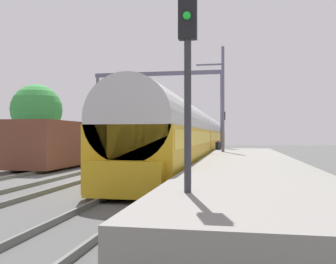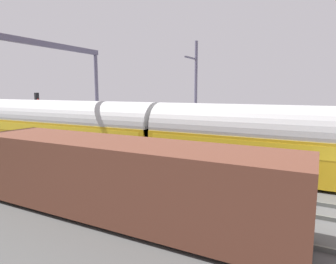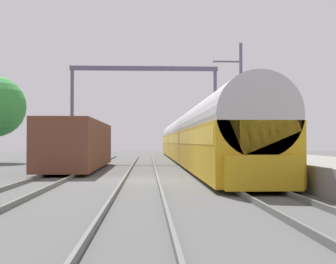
% 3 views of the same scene
% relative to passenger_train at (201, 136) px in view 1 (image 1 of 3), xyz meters
% --- Properties ---
extents(ground, '(120.00, 120.00, 0.00)m').
position_rel_passenger_train_xyz_m(ground, '(-3.85, -18.83, -1.97)').
color(ground, '#4F4F4E').
extents(track_far_west, '(1.52, 60.00, 0.16)m').
position_rel_passenger_train_xyz_m(track_far_west, '(-7.71, -18.83, -1.89)').
color(track_far_west, '#5C5F5B').
rests_on(track_far_west, ground).
extents(track_west, '(1.52, 60.00, 0.16)m').
position_rel_passenger_train_xyz_m(track_west, '(-3.85, -18.83, -1.89)').
color(track_west, '#5C5F5B').
rests_on(track_west, ground).
extents(track_east, '(1.52, 60.00, 0.16)m').
position_rel_passenger_train_xyz_m(track_east, '(0.00, -18.83, -1.89)').
color(track_east, '#5C5F5B').
rests_on(track_east, ground).
extents(platform, '(4.40, 28.00, 0.90)m').
position_rel_passenger_train_xyz_m(platform, '(3.82, -16.83, -1.52)').
color(platform, gray).
rests_on(platform, ground).
extents(passenger_train, '(2.93, 49.20, 3.82)m').
position_rel_passenger_train_xyz_m(passenger_train, '(0.00, 0.00, 0.00)').
color(passenger_train, gold).
rests_on(passenger_train, ground).
extents(freight_car, '(2.80, 13.00, 2.70)m').
position_rel_passenger_train_xyz_m(freight_car, '(-7.71, -10.93, -0.50)').
color(freight_car, brown).
rests_on(freight_car, ground).
extents(person_crossing, '(0.44, 0.46, 1.73)m').
position_rel_passenger_train_xyz_m(person_crossing, '(1.92, -6.49, -0.94)').
color(person_crossing, '#333333').
rests_on(person_crossing, ground).
extents(railway_signal_near, '(0.36, 0.30, 4.81)m').
position_rel_passenger_train_xyz_m(railway_signal_near, '(2.37, -27.96, 1.12)').
color(railway_signal_near, '#2D2D33').
rests_on(railway_signal_near, ground).
extents(railway_signal_far, '(0.36, 0.30, 4.54)m').
position_rel_passenger_train_xyz_m(railway_signal_far, '(1.92, 5.56, 0.96)').
color(railway_signal_far, '#2D2D33').
rests_on(railway_signal_far, ground).
extents(catenary_gantry, '(12.11, 0.28, 7.86)m').
position_rel_passenger_train_xyz_m(catenary_gantry, '(-3.85, -1.42, 3.63)').
color(catenary_gantry, slate).
rests_on(catenary_gantry, ground).
extents(catenary_pole_east_mid, '(1.90, 0.20, 8.00)m').
position_rel_passenger_train_xyz_m(catenary_pole_east_mid, '(2.35, -9.78, 2.18)').
color(catenary_pole_east_mid, slate).
rests_on(catenary_pole_east_mid, ground).
extents(tree_west_background, '(4.87, 4.87, 6.92)m').
position_rel_passenger_train_xyz_m(tree_west_background, '(-15.74, -1.90, 2.50)').
color(tree_west_background, '#4C3826').
rests_on(tree_west_background, ground).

